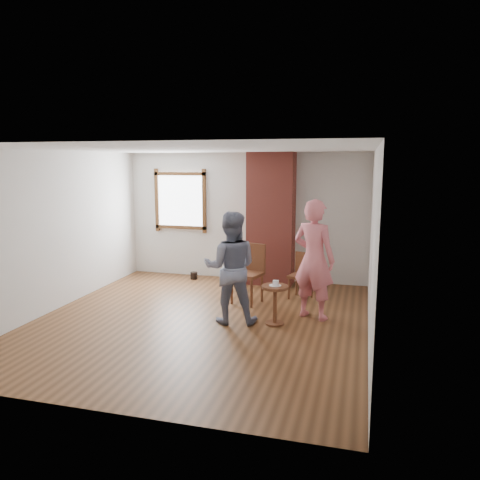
{
  "coord_description": "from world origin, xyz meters",
  "views": [
    {
      "loc": [
        2.38,
        -6.49,
        2.43
      ],
      "look_at": [
        0.42,
        0.8,
        1.15
      ],
      "focal_mm": 35.0,
      "sensor_mm": 36.0,
      "label": 1
    }
  ],
  "objects_px": {
    "side_table": "(275,298)",
    "dining_chair_left": "(249,270)",
    "dining_chair_right": "(302,273)",
    "person_pink": "(314,259)",
    "stoneware_crock": "(233,270)",
    "man": "(231,268)"
  },
  "relations": [
    {
      "from": "side_table",
      "to": "dining_chair_left",
      "type": "bearing_deg",
      "value": 122.27
    },
    {
      "from": "dining_chair_right",
      "to": "person_pink",
      "type": "height_order",
      "value": "person_pink"
    },
    {
      "from": "stoneware_crock",
      "to": "man",
      "type": "relative_size",
      "value": 0.29
    },
    {
      "from": "man",
      "to": "person_pink",
      "type": "height_order",
      "value": "person_pink"
    },
    {
      "from": "side_table",
      "to": "man",
      "type": "bearing_deg",
      "value": -174.62
    },
    {
      "from": "stoneware_crock",
      "to": "dining_chair_right",
      "type": "xyz_separation_m",
      "value": [
        1.5,
        -0.75,
        0.21
      ]
    },
    {
      "from": "stoneware_crock",
      "to": "person_pink",
      "type": "xyz_separation_m",
      "value": [
        1.8,
        -1.79,
        0.69
      ]
    },
    {
      "from": "side_table",
      "to": "man",
      "type": "relative_size",
      "value": 0.35
    },
    {
      "from": "dining_chair_left",
      "to": "person_pink",
      "type": "relative_size",
      "value": 0.54
    },
    {
      "from": "side_table",
      "to": "person_pink",
      "type": "distance_m",
      "value": 0.87
    },
    {
      "from": "stoneware_crock",
      "to": "dining_chair_right",
      "type": "distance_m",
      "value": 1.69
    },
    {
      "from": "dining_chair_right",
      "to": "side_table",
      "type": "relative_size",
      "value": 1.35
    },
    {
      "from": "man",
      "to": "dining_chair_left",
      "type": "bearing_deg",
      "value": -102.74
    },
    {
      "from": "dining_chair_left",
      "to": "person_pink",
      "type": "distance_m",
      "value": 1.34
    },
    {
      "from": "dining_chair_left",
      "to": "man",
      "type": "bearing_deg",
      "value": -76.28
    },
    {
      "from": "stoneware_crock",
      "to": "man",
      "type": "xyz_separation_m",
      "value": [
        0.62,
        -2.32,
        0.61
      ]
    },
    {
      "from": "dining_chair_right",
      "to": "person_pink",
      "type": "distance_m",
      "value": 1.19
    },
    {
      "from": "person_pink",
      "to": "man",
      "type": "bearing_deg",
      "value": 45.54
    },
    {
      "from": "dining_chair_right",
      "to": "dining_chair_left",
      "type": "bearing_deg",
      "value": -133.01
    },
    {
      "from": "dining_chair_right",
      "to": "man",
      "type": "height_order",
      "value": "man"
    },
    {
      "from": "dining_chair_left",
      "to": "man",
      "type": "distance_m",
      "value": 1.12
    },
    {
      "from": "stoneware_crock",
      "to": "side_table",
      "type": "bearing_deg",
      "value": -60.29
    }
  ]
}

